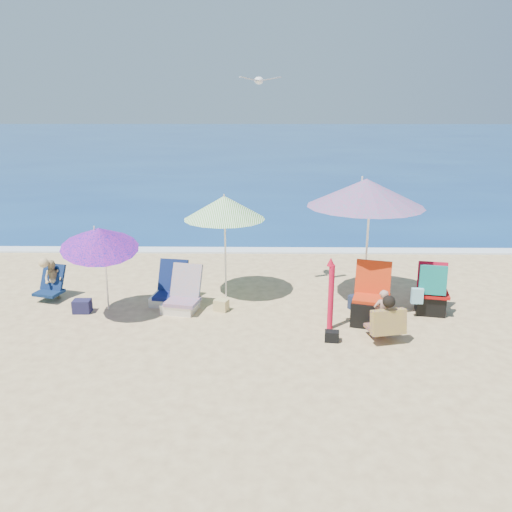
{
  "coord_description": "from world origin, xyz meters",
  "views": [
    {
      "loc": [
        -0.18,
        -7.72,
        3.72
      ],
      "look_at": [
        -0.3,
        1.0,
        1.1
      ],
      "focal_mm": 36.08,
      "sensor_mm": 36.0,
      "label": 1
    }
  ],
  "objects_px": {
    "camp_chair_right": "(431,295)",
    "person_left": "(52,280)",
    "umbrella_blue": "(99,238)",
    "seagull": "(259,80)",
    "chair_rainbow": "(182,299)",
    "camp_chair_left": "(370,306)",
    "person_center": "(384,317)",
    "umbrella_turquoise": "(366,193)",
    "umbrella_striped": "(224,208)",
    "chair_navy": "(169,293)",
    "furled_umbrella": "(331,290)"
  },
  "relations": [
    {
      "from": "chair_rainbow",
      "to": "camp_chair_right",
      "type": "bearing_deg",
      "value": -1.11
    },
    {
      "from": "person_center",
      "to": "person_left",
      "type": "relative_size",
      "value": 0.96
    },
    {
      "from": "umbrella_blue",
      "to": "chair_navy",
      "type": "height_order",
      "value": "umbrella_blue"
    },
    {
      "from": "umbrella_blue",
      "to": "seagull",
      "type": "relative_size",
      "value": 2.44
    },
    {
      "from": "camp_chair_right",
      "to": "seagull",
      "type": "relative_size",
      "value": 1.29
    },
    {
      "from": "umbrella_turquoise",
      "to": "camp_chair_left",
      "type": "height_order",
      "value": "umbrella_turquoise"
    },
    {
      "from": "chair_rainbow",
      "to": "seagull",
      "type": "height_order",
      "value": "seagull"
    },
    {
      "from": "camp_chair_right",
      "to": "umbrella_turquoise",
      "type": "bearing_deg",
      "value": 159.62
    },
    {
      "from": "person_center",
      "to": "person_left",
      "type": "height_order",
      "value": "person_left"
    },
    {
      "from": "person_center",
      "to": "camp_chair_right",
      "type": "bearing_deg",
      "value": 45.63
    },
    {
      "from": "chair_rainbow",
      "to": "camp_chair_left",
      "type": "xyz_separation_m",
      "value": [
        3.36,
        -0.53,
        0.1
      ]
    },
    {
      "from": "person_center",
      "to": "furled_umbrella",
      "type": "bearing_deg",
      "value": 153.11
    },
    {
      "from": "chair_navy",
      "to": "camp_chair_right",
      "type": "height_order",
      "value": "camp_chair_right"
    },
    {
      "from": "chair_rainbow",
      "to": "camp_chair_left",
      "type": "relative_size",
      "value": 0.79
    },
    {
      "from": "seagull",
      "to": "umbrella_turquoise",
      "type": "bearing_deg",
      "value": -14.46
    },
    {
      "from": "umbrella_striped",
      "to": "chair_rainbow",
      "type": "relative_size",
      "value": 2.46
    },
    {
      "from": "umbrella_turquoise",
      "to": "person_left",
      "type": "xyz_separation_m",
      "value": [
        -5.97,
        0.18,
        -1.75
      ]
    },
    {
      "from": "camp_chair_right",
      "to": "seagull",
      "type": "xyz_separation_m",
      "value": [
        -3.14,
        0.95,
        3.74
      ]
    },
    {
      "from": "chair_rainbow",
      "to": "person_left",
      "type": "height_order",
      "value": "person_left"
    },
    {
      "from": "umbrella_blue",
      "to": "person_center",
      "type": "distance_m",
      "value": 4.95
    },
    {
      "from": "furled_umbrella",
      "to": "chair_rainbow",
      "type": "relative_size",
      "value": 1.51
    },
    {
      "from": "umbrella_blue",
      "to": "person_left",
      "type": "distance_m",
      "value": 1.95
    },
    {
      "from": "umbrella_striped",
      "to": "person_left",
      "type": "xyz_separation_m",
      "value": [
        -3.38,
        -0.14,
        -1.41
      ]
    },
    {
      "from": "chair_navy",
      "to": "person_center",
      "type": "bearing_deg",
      "value": -22.29
    },
    {
      "from": "chair_navy",
      "to": "chair_rainbow",
      "type": "relative_size",
      "value": 0.97
    },
    {
      "from": "umbrella_striped",
      "to": "camp_chair_right",
      "type": "bearing_deg",
      "value": -11.41
    },
    {
      "from": "chair_navy",
      "to": "person_left",
      "type": "relative_size",
      "value": 0.94
    },
    {
      "from": "person_center",
      "to": "person_left",
      "type": "distance_m",
      "value": 6.32
    },
    {
      "from": "umbrella_blue",
      "to": "chair_navy",
      "type": "relative_size",
      "value": 2.24
    },
    {
      "from": "umbrella_blue",
      "to": "person_left",
      "type": "height_order",
      "value": "umbrella_blue"
    },
    {
      "from": "umbrella_blue",
      "to": "umbrella_turquoise",
      "type": "bearing_deg",
      "value": 9.25
    },
    {
      "from": "chair_rainbow",
      "to": "person_center",
      "type": "distance_m",
      "value": 3.66
    },
    {
      "from": "chair_rainbow",
      "to": "camp_chair_left",
      "type": "distance_m",
      "value": 3.4
    },
    {
      "from": "camp_chair_left",
      "to": "person_center",
      "type": "relative_size",
      "value": 1.29
    },
    {
      "from": "umbrella_turquoise",
      "to": "umbrella_blue",
      "type": "bearing_deg",
      "value": -170.75
    },
    {
      "from": "umbrella_blue",
      "to": "chair_rainbow",
      "type": "relative_size",
      "value": 2.16
    },
    {
      "from": "umbrella_striped",
      "to": "camp_chair_right",
      "type": "xyz_separation_m",
      "value": [
        3.79,
        -0.76,
        -1.46
      ]
    },
    {
      "from": "camp_chair_right",
      "to": "person_center",
      "type": "height_order",
      "value": "camp_chair_right"
    },
    {
      "from": "umbrella_turquoise",
      "to": "umbrella_blue",
      "type": "xyz_separation_m",
      "value": [
        -4.66,
        -0.76,
        -0.66
      ]
    },
    {
      "from": "chair_navy",
      "to": "chair_rainbow",
      "type": "xyz_separation_m",
      "value": [
        0.3,
        -0.33,
        0.0
      ]
    },
    {
      "from": "umbrella_blue",
      "to": "camp_chair_left",
      "type": "bearing_deg",
      "value": -1.63
    },
    {
      "from": "umbrella_blue",
      "to": "person_left",
      "type": "bearing_deg",
      "value": 144.41
    },
    {
      "from": "person_center",
      "to": "umbrella_blue",
      "type": "bearing_deg",
      "value": 170.41
    },
    {
      "from": "umbrella_blue",
      "to": "umbrella_striped",
      "type": "bearing_deg",
      "value": 27.48
    },
    {
      "from": "furled_umbrella",
      "to": "chair_rainbow",
      "type": "bearing_deg",
      "value": 163.34
    },
    {
      "from": "chair_navy",
      "to": "furled_umbrella",
      "type": "bearing_deg",
      "value": -20.94
    },
    {
      "from": "camp_chair_right",
      "to": "person_left",
      "type": "relative_size",
      "value": 1.11
    },
    {
      "from": "chair_navy",
      "to": "camp_chair_left",
      "type": "distance_m",
      "value": 3.76
    },
    {
      "from": "umbrella_turquoise",
      "to": "seagull",
      "type": "height_order",
      "value": "seagull"
    },
    {
      "from": "umbrella_blue",
      "to": "furled_umbrella",
      "type": "relative_size",
      "value": 1.43
    }
  ]
}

